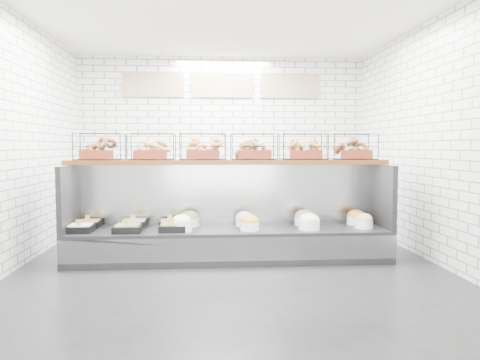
{
  "coord_description": "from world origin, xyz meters",
  "views": [
    {
      "loc": [
        -0.29,
        -5.57,
        1.43
      ],
      "look_at": [
        0.15,
        0.45,
        1.0
      ],
      "focal_mm": 35.0,
      "sensor_mm": 36.0,
      "label": 1
    }
  ],
  "objects": [
    {
      "name": "room_shell",
      "position": [
        0.0,
        0.6,
        2.06
      ],
      "size": [
        5.02,
        5.51,
        3.01
      ],
      "color": "silver",
      "rests_on": "ground"
    },
    {
      "name": "bagel_shelf",
      "position": [
        0.0,
        0.52,
        1.39
      ],
      "size": [
        4.1,
        0.5,
        0.4
      ],
      "color": "#4A260F",
      "rests_on": "display_case"
    },
    {
      "name": "ground",
      "position": [
        0.0,
        0.0,
        0.0
      ],
      "size": [
        5.5,
        5.5,
        0.0
      ],
      "primitive_type": "plane",
      "color": "black",
      "rests_on": "ground"
    },
    {
      "name": "prep_counter",
      "position": [
        -0.01,
        2.43,
        0.47
      ],
      "size": [
        4.0,
        0.6,
        1.2
      ],
      "color": "#93969B",
      "rests_on": "ground"
    },
    {
      "name": "display_case",
      "position": [
        -0.0,
        0.34,
        0.33
      ],
      "size": [
        4.0,
        0.9,
        1.2
      ],
      "color": "black",
      "rests_on": "ground"
    }
  ]
}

